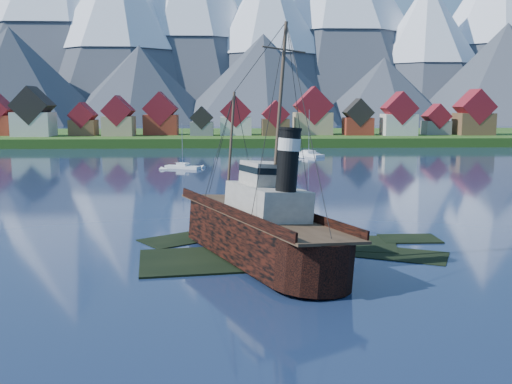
{
  "coord_description": "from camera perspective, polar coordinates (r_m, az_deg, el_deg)",
  "views": [
    {
      "loc": [
        -3.7,
        -52.67,
        14.1
      ],
      "look_at": [
        -1.14,
        6.0,
        5.0
      ],
      "focal_mm": 40.0,
      "sensor_mm": 36.0,
      "label": 1
    }
  ],
  "objects": [
    {
      "name": "town",
      "position": [
        207.02,
        -10.76,
        7.24
      ],
      "size": [
        250.96,
        16.69,
        17.3
      ],
      "color": "maroon",
      "rests_on": "ground"
    },
    {
      "name": "shoal",
      "position": [
        56.96,
        3.11,
        -5.9
      ],
      "size": [
        31.71,
        21.24,
        1.14
      ],
      "color": "black",
      "rests_on": "ground"
    },
    {
      "name": "mountains",
      "position": [
        539.21,
        -2.27,
        16.83
      ],
      "size": [
        965.0,
        340.0,
        205.0
      ],
      "color": "#2D333D",
      "rests_on": "ground"
    },
    {
      "name": "sailboat_c",
      "position": [
        126.4,
        -7.34,
        2.44
      ],
      "size": [
        8.18,
        5.4,
        10.46
      ],
      "rotation": [
        0.0,
        0.0,
        1.11
      ],
      "color": "white",
      "rests_on": "ground"
    },
    {
      "name": "seawall",
      "position": [
        185.24,
        -1.36,
        4.44
      ],
      "size": [
        600.0,
        2.5,
        2.0
      ],
      "primitive_type": "cube",
      "color": "#3F3D38",
      "rests_on": "ground"
    },
    {
      "name": "ground",
      "position": [
        54.65,
        1.47,
        -6.15
      ],
      "size": [
        1400.0,
        1400.0,
        0.0
      ],
      "primitive_type": "plane",
      "color": "#182644",
      "rests_on": "ground"
    },
    {
      "name": "sailboat_e",
      "position": [
        156.1,
        5.29,
        3.7
      ],
      "size": [
        7.3,
        11.48,
        13.14
      ],
      "rotation": [
        0.0,
        0.0,
        0.43
      ],
      "color": "white",
      "rests_on": "ground"
    },
    {
      "name": "tugboat_wreck",
      "position": [
        53.32,
        -0.04,
        -3.43
      ],
      "size": [
        6.49,
        27.96,
        22.15
      ],
      "rotation": [
        0.0,
        0.08,
        0.41
      ],
      "color": "black",
      "rests_on": "ground"
    },
    {
      "name": "shore_bank",
      "position": [
        223.14,
        -1.55,
        5.18
      ],
      "size": [
        600.0,
        80.0,
        3.2
      ],
      "primitive_type": "cube",
      "color": "#223F12",
      "rests_on": "ground"
    }
  ]
}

